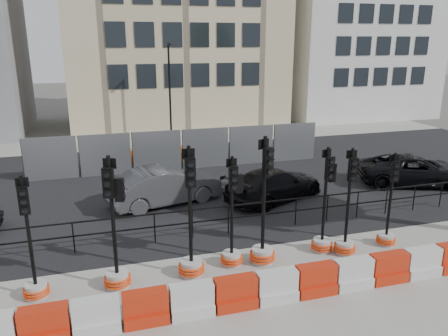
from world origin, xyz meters
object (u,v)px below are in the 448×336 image
object	(u,v)px
traffic_signal_d	(232,240)
traffic_signal_h	(387,227)
car_c	(274,184)
traffic_signal_a	(34,274)

from	to	relation	value
traffic_signal_d	traffic_signal_h	xyz separation A→B (m)	(4.96, -0.14, -0.15)
traffic_signal_d	car_c	bearing A→B (deg)	55.55
car_c	traffic_signal_h	bearing A→B (deg)	176.67
traffic_signal_h	car_c	world-z (taller)	traffic_signal_h
traffic_signal_a	traffic_signal_d	size ratio (longest dim) A/B	1.00
traffic_signal_a	traffic_signal_h	size ratio (longest dim) A/B	1.07
traffic_signal_h	traffic_signal_d	bearing A→B (deg)	-164.38
traffic_signal_d	car_c	size ratio (longest dim) A/B	0.67
traffic_signal_d	traffic_signal_h	bearing A→B (deg)	-1.29
traffic_signal_a	traffic_signal_h	xyz separation A→B (m)	(10.07, 0.06, -0.04)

